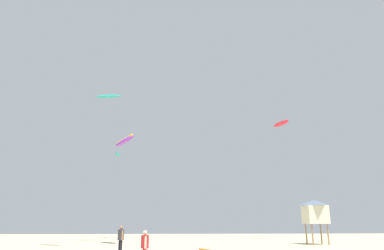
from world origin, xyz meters
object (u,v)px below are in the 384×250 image
(person_midground, at_px, (121,238))
(lifeguard_tower, at_px, (315,211))
(person_foreground, at_px, (145,245))
(kite_aloft_0, at_px, (118,154))
(kite_aloft_4, at_px, (109,96))
(kite_aloft_1, at_px, (125,141))
(kite_aloft_2, at_px, (281,124))

(person_midground, height_order, lifeguard_tower, lifeguard_tower)
(person_foreground, height_order, kite_aloft_0, kite_aloft_0)
(person_foreground, xyz_separation_m, person_midground, (-1.94, 6.79, 0.10))
(person_midground, height_order, kite_aloft_0, kite_aloft_0)
(person_midground, relative_size, kite_aloft_4, 0.58)
(person_foreground, bearing_deg, kite_aloft_4, -85.48)
(lifeguard_tower, xyz_separation_m, kite_aloft_1, (-18.74, 0.58, 6.86))
(lifeguard_tower, distance_m, kite_aloft_4, 25.22)
(kite_aloft_0, relative_size, kite_aloft_2, 0.70)
(lifeguard_tower, height_order, kite_aloft_1, kite_aloft_1)
(person_midground, height_order, kite_aloft_2, kite_aloft_2)
(kite_aloft_4, bearing_deg, kite_aloft_0, 89.51)
(kite_aloft_4, bearing_deg, person_foreground, -74.24)
(person_midground, relative_size, lifeguard_tower, 0.43)
(lifeguard_tower, bearing_deg, kite_aloft_4, 168.93)
(person_foreground, xyz_separation_m, kite_aloft_4, (-5.84, 20.68, 15.03))
(kite_aloft_1, bearing_deg, person_foreground, -79.04)
(kite_aloft_0, height_order, kite_aloft_4, kite_aloft_4)
(lifeguard_tower, bearing_deg, kite_aloft_2, 86.26)
(kite_aloft_1, relative_size, kite_aloft_4, 1.48)
(person_foreground, relative_size, lifeguard_tower, 0.38)
(person_midground, bearing_deg, kite_aloft_0, -111.57)
(lifeguard_tower, distance_m, kite_aloft_2, 15.17)
(kite_aloft_2, bearing_deg, lifeguard_tower, -93.74)
(person_midground, height_order, kite_aloft_4, kite_aloft_4)
(kite_aloft_2, distance_m, kite_aloft_4, 22.60)
(kite_aloft_4, bearing_deg, person_midground, -74.33)
(kite_aloft_4, bearing_deg, kite_aloft_2, 14.04)
(lifeguard_tower, bearing_deg, kite_aloft_0, 146.92)
(kite_aloft_0, bearing_deg, kite_aloft_4, -90.49)
(kite_aloft_0, bearing_deg, kite_aloft_1, -79.53)
(person_midground, distance_m, lifeguard_tower, 20.01)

